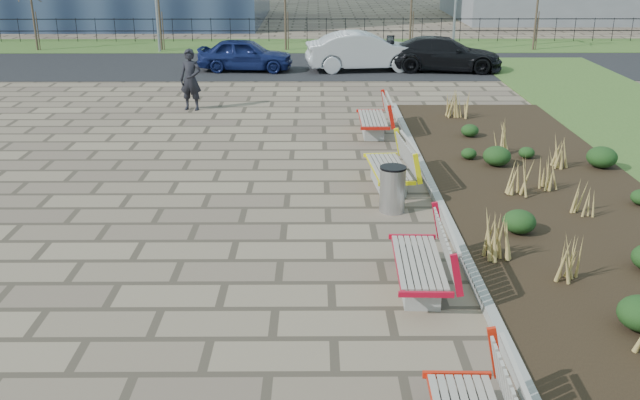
{
  "coord_description": "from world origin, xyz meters",
  "views": [
    {
      "loc": [
        1.42,
        -8.4,
        5.08
      ],
      "look_at": [
        1.5,
        3.0,
        0.9
      ],
      "focal_mm": 40.0,
      "sensor_mm": 36.0,
      "label": 1
    }
  ],
  "objects_px": {
    "bench_c": "(388,165)",
    "car_blue": "(245,55)",
    "bench_d": "(373,116)",
    "car_black": "(444,54)",
    "pedestrian": "(191,80)",
    "bench_b": "(419,258)",
    "litter_bin": "(392,190)",
    "car_silver": "(364,51)"
  },
  "relations": [
    {
      "from": "pedestrian",
      "to": "bench_c",
      "type": "bearing_deg",
      "value": -42.72
    },
    {
      "from": "bench_c",
      "to": "pedestrian",
      "type": "relative_size",
      "value": 1.1
    },
    {
      "from": "car_blue",
      "to": "car_black",
      "type": "xyz_separation_m",
      "value": [
        8.07,
        -0.05,
        0.03
      ]
    },
    {
      "from": "bench_d",
      "to": "pedestrian",
      "type": "xyz_separation_m",
      "value": [
        -5.47,
        3.02,
        0.45
      ]
    },
    {
      "from": "car_blue",
      "to": "car_black",
      "type": "height_order",
      "value": "car_black"
    },
    {
      "from": "bench_d",
      "to": "pedestrian",
      "type": "height_order",
      "value": "pedestrian"
    },
    {
      "from": "car_silver",
      "to": "car_black",
      "type": "distance_m",
      "value": 3.23
    },
    {
      "from": "car_blue",
      "to": "car_black",
      "type": "distance_m",
      "value": 8.07
    },
    {
      "from": "bench_d",
      "to": "litter_bin",
      "type": "distance_m",
      "value": 5.97
    },
    {
      "from": "bench_c",
      "to": "car_silver",
      "type": "height_order",
      "value": "car_silver"
    },
    {
      "from": "bench_d",
      "to": "car_black",
      "type": "bearing_deg",
      "value": 70.08
    },
    {
      "from": "bench_b",
      "to": "litter_bin",
      "type": "xyz_separation_m",
      "value": [
        -0.06,
        3.31,
        -0.05
      ]
    },
    {
      "from": "bench_d",
      "to": "pedestrian",
      "type": "relative_size",
      "value": 1.1
    },
    {
      "from": "bench_c",
      "to": "bench_b",
      "type": "bearing_deg",
      "value": -94.64
    },
    {
      "from": "bench_b",
      "to": "car_black",
      "type": "bearing_deg",
      "value": 81.1
    },
    {
      "from": "car_blue",
      "to": "car_black",
      "type": "relative_size",
      "value": 0.82
    },
    {
      "from": "bench_b",
      "to": "bench_d",
      "type": "height_order",
      "value": "same"
    },
    {
      "from": "bench_b",
      "to": "car_silver",
      "type": "relative_size",
      "value": 0.45
    },
    {
      "from": "bench_c",
      "to": "bench_d",
      "type": "height_order",
      "value": "same"
    },
    {
      "from": "bench_d",
      "to": "litter_bin",
      "type": "relative_size",
      "value": 2.32
    },
    {
      "from": "litter_bin",
      "to": "car_blue",
      "type": "bearing_deg",
      "value": 105.25
    },
    {
      "from": "pedestrian",
      "to": "car_blue",
      "type": "height_order",
      "value": "pedestrian"
    },
    {
      "from": "bench_d",
      "to": "car_black",
      "type": "xyz_separation_m",
      "value": [
        3.64,
        9.97,
        0.2
      ]
    },
    {
      "from": "bench_c",
      "to": "car_black",
      "type": "bearing_deg",
      "value": 71.21
    },
    {
      "from": "bench_d",
      "to": "car_black",
      "type": "distance_m",
      "value": 10.62
    },
    {
      "from": "bench_b",
      "to": "car_black",
      "type": "height_order",
      "value": "car_black"
    },
    {
      "from": "bench_b",
      "to": "bench_d",
      "type": "relative_size",
      "value": 1.0
    },
    {
      "from": "pedestrian",
      "to": "car_silver",
      "type": "distance_m",
      "value": 9.18
    },
    {
      "from": "litter_bin",
      "to": "car_blue",
      "type": "height_order",
      "value": "car_blue"
    },
    {
      "from": "pedestrian",
      "to": "car_silver",
      "type": "height_order",
      "value": "pedestrian"
    },
    {
      "from": "bench_b",
      "to": "car_black",
      "type": "relative_size",
      "value": 0.45
    },
    {
      "from": "bench_d",
      "to": "pedestrian",
      "type": "bearing_deg",
      "value": 151.27
    },
    {
      "from": "pedestrian",
      "to": "car_blue",
      "type": "distance_m",
      "value": 7.08
    },
    {
      "from": "bench_b",
      "to": "pedestrian",
      "type": "bearing_deg",
      "value": 115.81
    },
    {
      "from": "bench_c",
      "to": "bench_d",
      "type": "relative_size",
      "value": 1.0
    },
    {
      "from": "bench_c",
      "to": "car_blue",
      "type": "height_order",
      "value": "car_blue"
    },
    {
      "from": "car_black",
      "to": "car_silver",
      "type": "bearing_deg",
      "value": 94.72
    },
    {
      "from": "litter_bin",
      "to": "pedestrian",
      "type": "height_order",
      "value": "pedestrian"
    },
    {
      "from": "bench_d",
      "to": "litter_bin",
      "type": "bearing_deg",
      "value": -90.43
    },
    {
      "from": "pedestrian",
      "to": "car_blue",
      "type": "bearing_deg",
      "value": 92.65
    },
    {
      "from": "litter_bin",
      "to": "car_silver",
      "type": "xyz_separation_m",
      "value": [
        0.48,
        16.04,
        0.34
      ]
    },
    {
      "from": "bench_b",
      "to": "bench_d",
      "type": "xyz_separation_m",
      "value": [
        0.0,
        9.28,
        0.0
      ]
    }
  ]
}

